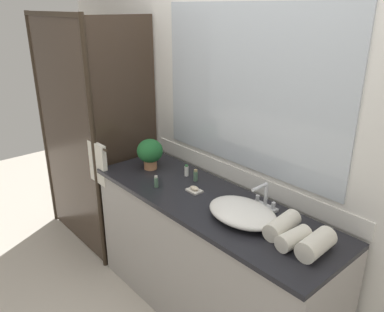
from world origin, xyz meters
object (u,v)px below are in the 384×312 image
object	(u,v)px
faucet	(264,200)
rolled_towel_near_edge	(316,244)
sink_basin	(242,212)
rolled_towel_far_edge	(282,225)
rolled_towel_middle	(294,238)
soap_dish	(194,189)
amenity_bottle_shampoo	(156,182)
amenity_bottle_body_wash	(196,175)
potted_plant	(150,152)
amenity_bottle_conditioner	(186,171)

from	to	relation	value
faucet	rolled_towel_near_edge	xyz separation A→B (m)	(0.46, -0.17, -0.00)
sink_basin	rolled_towel_far_edge	world-z (taller)	rolled_towel_far_edge
rolled_towel_middle	rolled_towel_far_edge	bearing A→B (deg)	154.11
soap_dish	amenity_bottle_shampoo	bearing A→B (deg)	-145.36
rolled_towel_far_edge	amenity_bottle_body_wash	bearing A→B (deg)	173.16
sink_basin	faucet	world-z (taller)	faucet
faucet	soap_dish	xyz separation A→B (m)	(-0.44, -0.17, -0.04)
rolled_towel_near_edge	potted_plant	bearing A→B (deg)	179.54
sink_basin	potted_plant	bearing A→B (deg)	177.87
amenity_bottle_conditioner	rolled_towel_far_edge	xyz separation A→B (m)	(0.90, -0.10, 0.01)
amenity_bottle_conditioner	faucet	bearing A→B (deg)	3.90
amenity_bottle_shampoo	rolled_towel_middle	world-z (taller)	rolled_towel_middle
rolled_towel_middle	amenity_bottle_shampoo	bearing A→B (deg)	-173.35
soap_dish	rolled_towel_far_edge	world-z (taller)	rolled_towel_far_edge
amenity_bottle_shampoo	faucet	bearing A→B (deg)	25.69
soap_dish	amenity_bottle_conditioner	bearing A→B (deg)	151.24
sink_basin	rolled_towel_near_edge	world-z (taller)	rolled_towel_near_edge
amenity_bottle_body_wash	potted_plant	bearing A→B (deg)	-163.80
amenity_bottle_body_wash	rolled_towel_near_edge	xyz separation A→B (m)	(1.02, -0.12, 0.02)
amenity_bottle_conditioner	rolled_towel_far_edge	bearing A→B (deg)	-6.38
faucet	potted_plant	xyz separation A→B (m)	(-0.94, -0.16, 0.08)
potted_plant	rolled_towel_far_edge	xyz separation A→B (m)	(1.18, 0.02, -0.08)
soap_dish	rolled_towel_near_edge	bearing A→B (deg)	-0.33
amenity_bottle_body_wash	rolled_towel_middle	distance (m)	0.92
sink_basin	rolled_towel_far_edge	size ratio (longest dim) A/B	1.84
potted_plant	rolled_towel_far_edge	distance (m)	1.18
sink_basin	rolled_towel_near_edge	xyz separation A→B (m)	(0.46, 0.02, 0.01)
soap_dish	potted_plant	bearing A→B (deg)	179.30
rolled_towel_far_edge	potted_plant	bearing A→B (deg)	-179.27
potted_plant	rolled_towel_near_edge	xyz separation A→B (m)	(1.40, -0.01, -0.08)
soap_dish	amenity_bottle_shampoo	size ratio (longest dim) A/B	1.21
amenity_bottle_shampoo	amenity_bottle_body_wash	bearing A→B (deg)	69.89
potted_plant	rolled_towel_near_edge	size ratio (longest dim) A/B	1.04
soap_dish	rolled_towel_near_edge	size ratio (longest dim) A/B	0.45
rolled_towel_middle	sink_basin	bearing A→B (deg)	179.47
sink_basin	rolled_towel_far_edge	distance (m)	0.24
amenity_bottle_body_wash	amenity_bottle_shampoo	world-z (taller)	amenity_bottle_body_wash
amenity_bottle_body_wash	rolled_towel_middle	xyz separation A→B (m)	(0.91, -0.15, 0.01)
sink_basin	amenity_bottle_conditioner	distance (m)	0.68
faucet	rolled_towel_far_edge	xyz separation A→B (m)	(0.24, -0.15, -0.01)
amenity_bottle_shampoo	potted_plant	bearing A→B (deg)	151.29
rolled_towel_near_edge	rolled_towel_middle	xyz separation A→B (m)	(-0.11, -0.03, -0.01)
potted_plant	amenity_bottle_shampoo	world-z (taller)	potted_plant
rolled_towel_near_edge	rolled_towel_far_edge	size ratio (longest dim) A/B	0.95
potted_plant	amenity_bottle_shampoo	xyz separation A→B (m)	(0.28, -0.16, -0.09)
faucet	amenity_bottle_body_wash	xyz separation A→B (m)	(-0.56, -0.05, -0.02)
sink_basin	amenity_bottle_shampoo	size ratio (longest dim) A/B	5.20
amenity_bottle_shampoo	rolled_towel_near_edge	xyz separation A→B (m)	(1.12, 0.14, 0.02)
amenity_bottle_body_wash	sink_basin	bearing A→B (deg)	-14.57
amenity_bottle_shampoo	sink_basin	bearing A→B (deg)	10.37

